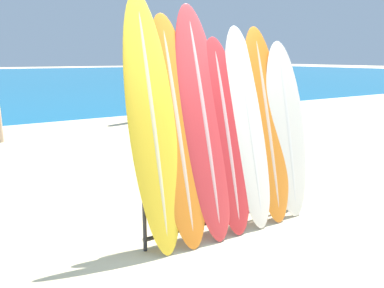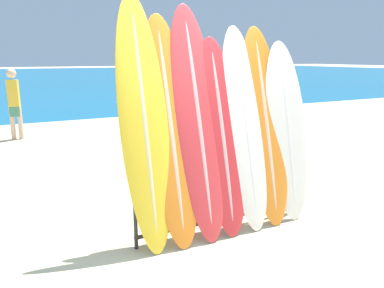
{
  "view_description": "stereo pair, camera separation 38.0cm",
  "coord_description": "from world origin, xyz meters",
  "px_view_note": "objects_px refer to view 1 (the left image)",
  "views": [
    {
      "loc": [
        -2.17,
        -2.5,
        1.93
      ],
      "look_at": [
        0.29,
        1.51,
        0.83
      ],
      "focal_mm": 35.0,
      "sensor_mm": 36.0,
      "label": 1
    },
    {
      "loc": [
        -1.83,
        -2.69,
        1.93
      ],
      "look_at": [
        0.29,
        1.51,
        0.83
      ],
      "focal_mm": 35.0,
      "sensor_mm": 36.0,
      "label": 2
    }
  ],
  "objects_px": {
    "surfboard_slot_6": "(287,129)",
    "person_far_left": "(161,106)",
    "surfboard_slot_1": "(178,130)",
    "surfboard_rack": "(229,191)",
    "surfboard_slot_5": "(267,124)",
    "surfboard_slot_2": "(204,122)",
    "person_far_right": "(133,90)",
    "person_mid_beach": "(174,101)",
    "surfboard_slot_4": "(248,127)",
    "surfboard_slot_0": "(152,125)",
    "surfboard_slot_3": "(226,136)"
  },
  "relations": [
    {
      "from": "surfboard_rack",
      "to": "surfboard_slot_6",
      "type": "relative_size",
      "value": 1.0
    },
    {
      "from": "surfboard_slot_1",
      "to": "surfboard_slot_6",
      "type": "relative_size",
      "value": 1.12
    },
    {
      "from": "person_far_left",
      "to": "surfboard_slot_1",
      "type": "bearing_deg",
      "value": 152.97
    },
    {
      "from": "surfboard_slot_0",
      "to": "surfboard_slot_1",
      "type": "relative_size",
      "value": 1.07
    },
    {
      "from": "surfboard_slot_3",
      "to": "surfboard_slot_4",
      "type": "bearing_deg",
      "value": 2.3
    },
    {
      "from": "surfboard_slot_1",
      "to": "person_far_left",
      "type": "relative_size",
      "value": 1.5
    },
    {
      "from": "surfboard_slot_0",
      "to": "surfboard_slot_6",
      "type": "xyz_separation_m",
      "value": [
        1.79,
        -0.05,
        -0.22
      ]
    },
    {
      "from": "person_mid_beach",
      "to": "surfboard_rack",
      "type": "bearing_deg",
      "value": -15.01
    },
    {
      "from": "surfboard_slot_2",
      "to": "person_mid_beach",
      "type": "relative_size",
      "value": 1.6
    },
    {
      "from": "surfboard_rack",
      "to": "surfboard_slot_4",
      "type": "bearing_deg",
      "value": 10.5
    },
    {
      "from": "surfboard_slot_2",
      "to": "surfboard_slot_4",
      "type": "distance_m",
      "value": 0.6
    },
    {
      "from": "surfboard_slot_0",
      "to": "person_far_right",
      "type": "height_order",
      "value": "surfboard_slot_0"
    },
    {
      "from": "surfboard_slot_4",
      "to": "person_mid_beach",
      "type": "distance_m",
      "value": 5.26
    },
    {
      "from": "surfboard_slot_5",
      "to": "person_mid_beach",
      "type": "height_order",
      "value": "surfboard_slot_5"
    },
    {
      "from": "surfboard_slot_1",
      "to": "person_far_left",
      "type": "distance_m",
      "value": 4.56
    },
    {
      "from": "surfboard_slot_5",
      "to": "person_far_left",
      "type": "relative_size",
      "value": 1.44
    },
    {
      "from": "surfboard_slot_6",
      "to": "person_mid_beach",
      "type": "xyz_separation_m",
      "value": [
        1.15,
        4.98,
        -0.21
      ]
    },
    {
      "from": "surfboard_slot_1",
      "to": "person_mid_beach",
      "type": "relative_size",
      "value": 1.53
    },
    {
      "from": "surfboard_slot_6",
      "to": "surfboard_slot_1",
      "type": "bearing_deg",
      "value": 177.83
    },
    {
      "from": "surfboard_slot_1",
      "to": "surfboard_rack",
      "type": "bearing_deg",
      "value": -8.1
    },
    {
      "from": "surfboard_slot_3",
      "to": "person_far_right",
      "type": "height_order",
      "value": "surfboard_slot_3"
    },
    {
      "from": "surfboard_slot_3",
      "to": "surfboard_slot_4",
      "type": "distance_m",
      "value": 0.32
    },
    {
      "from": "surfboard_rack",
      "to": "person_far_left",
      "type": "relative_size",
      "value": 1.34
    },
    {
      "from": "surfboard_slot_0",
      "to": "surfboard_slot_1",
      "type": "xyz_separation_m",
      "value": [
        0.29,
        0.01,
        -0.09
      ]
    },
    {
      "from": "surfboard_rack",
      "to": "person_mid_beach",
      "type": "height_order",
      "value": "person_mid_beach"
    },
    {
      "from": "surfboard_slot_6",
      "to": "person_far_left",
      "type": "height_order",
      "value": "surfboard_slot_6"
    },
    {
      "from": "surfboard_slot_1",
      "to": "surfboard_slot_4",
      "type": "bearing_deg",
      "value": -1.97
    },
    {
      "from": "person_mid_beach",
      "to": "surfboard_slot_5",
      "type": "bearing_deg",
      "value": -9.19
    },
    {
      "from": "surfboard_slot_2",
      "to": "person_mid_beach",
      "type": "distance_m",
      "value": 5.45
    },
    {
      "from": "surfboard_slot_2",
      "to": "person_far_right",
      "type": "height_order",
      "value": "surfboard_slot_2"
    },
    {
      "from": "surfboard_slot_5",
      "to": "surfboard_rack",
      "type": "bearing_deg",
      "value": -174.16
    },
    {
      "from": "surfboard_slot_1",
      "to": "person_mid_beach",
      "type": "xyz_separation_m",
      "value": [
        2.65,
        4.92,
        -0.34
      ]
    },
    {
      "from": "surfboard_slot_1",
      "to": "person_far_left",
      "type": "bearing_deg",
      "value": 65.38
    },
    {
      "from": "person_far_right",
      "to": "surfboard_slot_4",
      "type": "bearing_deg",
      "value": -16.81
    },
    {
      "from": "surfboard_slot_0",
      "to": "person_mid_beach",
      "type": "relative_size",
      "value": 1.64
    },
    {
      "from": "person_far_left",
      "to": "surfboard_slot_2",
      "type": "bearing_deg",
      "value": 156.78
    },
    {
      "from": "surfboard_slot_3",
      "to": "person_mid_beach",
      "type": "xyz_separation_m",
      "value": [
        2.06,
        4.96,
        -0.23
      ]
    },
    {
      "from": "person_far_right",
      "to": "person_far_left",
      "type": "bearing_deg",
      "value": -15.53
    },
    {
      "from": "surfboard_slot_6",
      "to": "person_far_right",
      "type": "height_order",
      "value": "surfboard_slot_6"
    },
    {
      "from": "surfboard_slot_1",
      "to": "surfboard_slot_2",
      "type": "xyz_separation_m",
      "value": [
        0.32,
        0.0,
        0.06
      ]
    },
    {
      "from": "surfboard_slot_0",
      "to": "person_mid_beach",
      "type": "distance_m",
      "value": 5.75
    },
    {
      "from": "person_far_left",
      "to": "person_far_right",
      "type": "bearing_deg",
      "value": -13.5
    },
    {
      "from": "person_mid_beach",
      "to": "person_far_right",
      "type": "xyz_separation_m",
      "value": [
        -0.16,
        2.26,
        0.13
      ]
    },
    {
      "from": "surfboard_slot_4",
      "to": "person_far_left",
      "type": "bearing_deg",
      "value": 76.7
    },
    {
      "from": "surfboard_slot_3",
      "to": "surfboard_slot_5",
      "type": "relative_size",
      "value": 0.94
    },
    {
      "from": "surfboard_rack",
      "to": "surfboard_slot_0",
      "type": "bearing_deg",
      "value": 174.79
    },
    {
      "from": "person_far_right",
      "to": "surfboard_slot_6",
      "type": "bearing_deg",
      "value": -12.22
    },
    {
      "from": "surfboard_slot_5",
      "to": "person_far_left",
      "type": "xyz_separation_m",
      "value": [
        0.69,
        4.16,
        -0.28
      ]
    },
    {
      "from": "person_mid_beach",
      "to": "person_far_left",
      "type": "relative_size",
      "value": 0.98
    },
    {
      "from": "surfboard_rack",
      "to": "surfboard_slot_2",
      "type": "relative_size",
      "value": 0.85
    }
  ]
}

